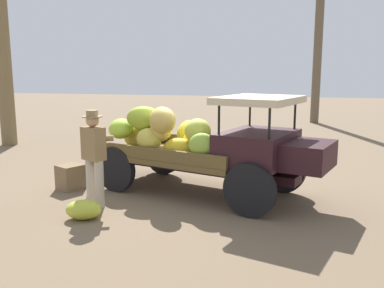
# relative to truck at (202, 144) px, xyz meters

# --- Properties ---
(ground_plane) EXTENTS (60.00, 60.00, 0.00)m
(ground_plane) POSITION_rel_truck_xyz_m (-0.11, 0.38, -0.97)
(ground_plane) COLOR #755F48
(truck) EXTENTS (4.66, 2.80, 1.88)m
(truck) POSITION_rel_truck_xyz_m (0.00, 0.00, 0.00)
(truck) COLOR black
(truck) RESTS_ON ground
(farmer) EXTENTS (0.57, 0.54, 1.67)m
(farmer) POSITION_rel_truck_xyz_m (-1.65, -1.12, -0.02)
(farmer) COLOR #BDAE9D
(farmer) RESTS_ON ground
(wooden_crate) EXTENTS (0.57, 0.58, 0.49)m
(wooden_crate) POSITION_rel_truck_xyz_m (-2.60, -0.32, -0.73)
(wooden_crate) COLOR brown
(wooden_crate) RESTS_ON ground
(loose_banana_bunch) EXTENTS (0.64, 0.54, 0.31)m
(loose_banana_bunch) POSITION_rel_truck_xyz_m (-1.54, -1.79, -0.82)
(loose_banana_bunch) COLOR gold
(loose_banana_bunch) RESTS_ON ground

